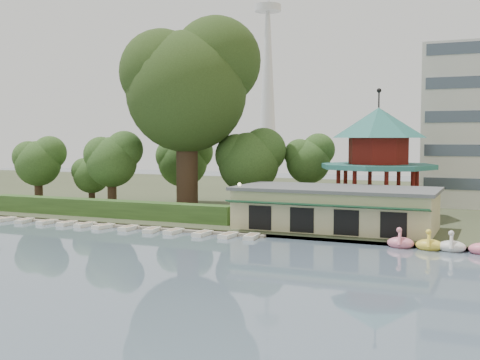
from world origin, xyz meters
The scene contains 12 objects.
ground_plane centered at (0.00, 0.00, 0.00)m, with size 220.00×220.00×0.00m, color slate.
shore centered at (0.00, 52.00, 0.20)m, with size 220.00×70.00×0.40m, color #424930.
embankment centered at (0.00, 17.30, 0.15)m, with size 220.00×0.60×0.30m, color gray.
dock centered at (-12.00, 17.20, 0.12)m, with size 34.00×1.60×0.24m, color gray.
boathouse centered at (10.00, 21.97, 2.37)m, with size 18.60×9.39×3.90m.
pavilion centered at (12.00, 32.00, 7.48)m, with size 12.40×12.40×13.50m.
broadcast_tower centered at (-42.00, 140.00, 33.98)m, with size 8.00×8.00×96.00m.
hedge centered at (-15.00, 20.50, 1.30)m, with size 30.00×2.00×1.80m, color #365824.
lamp_post centered at (1.50, 19.00, 3.34)m, with size 0.36×0.36×4.28m.
big_tree centered at (-8.81, 28.22, 15.26)m, with size 15.15×14.11×22.43m.
small_trees centered at (-12.67, 31.49, 6.18)m, with size 39.03×16.33×9.67m.
moored_rowboats centered at (-11.37, 15.77, 0.18)m, with size 32.31×2.80×0.36m.
Camera 1 is at (24.13, -32.76, 8.92)m, focal length 45.00 mm.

